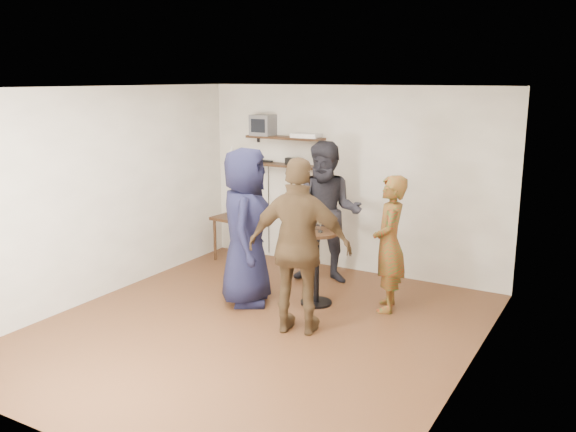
{
  "coord_description": "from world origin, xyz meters",
  "views": [
    {
      "loc": [
        3.42,
        -5.24,
        2.7
      ],
      "look_at": [
        0.18,
        0.4,
        1.22
      ],
      "focal_mm": 38.0,
      "sensor_mm": 36.0,
      "label": 1
    }
  ],
  "objects_px": {
    "crt_monitor": "(263,125)",
    "person_navy": "(246,227)",
    "drinks_table": "(317,258)",
    "side_table": "(235,223)",
    "person_dark": "(328,213)",
    "radio": "(293,161)",
    "person_plaid": "(389,244)",
    "person_brown": "(299,247)",
    "dvd_deck": "(306,136)"
  },
  "relations": [
    {
      "from": "person_navy",
      "to": "side_table",
      "type": "bearing_deg",
      "value": 12.27
    },
    {
      "from": "side_table",
      "to": "person_dark",
      "type": "height_order",
      "value": "person_dark"
    },
    {
      "from": "radio",
      "to": "drinks_table",
      "type": "xyz_separation_m",
      "value": [
        1.09,
        -1.35,
        -0.93
      ]
    },
    {
      "from": "radio",
      "to": "person_brown",
      "type": "xyz_separation_m",
      "value": [
        1.31,
        -2.18,
        -0.57
      ]
    },
    {
      "from": "person_dark",
      "to": "person_plaid",
      "type": "bearing_deg",
      "value": -44.75
    },
    {
      "from": "crt_monitor",
      "to": "dvd_deck",
      "type": "bearing_deg",
      "value": 0.0
    },
    {
      "from": "drinks_table",
      "to": "person_brown",
      "type": "bearing_deg",
      "value": -75.31
    },
    {
      "from": "side_table",
      "to": "drinks_table",
      "type": "bearing_deg",
      "value": -29.24
    },
    {
      "from": "crt_monitor",
      "to": "person_dark",
      "type": "bearing_deg",
      "value": -22.07
    },
    {
      "from": "radio",
      "to": "crt_monitor",
      "type": "bearing_deg",
      "value": 180.0
    },
    {
      "from": "crt_monitor",
      "to": "person_navy",
      "type": "relative_size",
      "value": 0.17
    },
    {
      "from": "side_table",
      "to": "radio",
      "type": "bearing_deg",
      "value": 17.3
    },
    {
      "from": "person_dark",
      "to": "person_navy",
      "type": "distance_m",
      "value": 1.3
    },
    {
      "from": "crt_monitor",
      "to": "side_table",
      "type": "distance_m",
      "value": 1.53
    },
    {
      "from": "crt_monitor",
      "to": "person_brown",
      "type": "relative_size",
      "value": 0.17
    },
    {
      "from": "person_brown",
      "to": "side_table",
      "type": "bearing_deg",
      "value": -56.25
    },
    {
      "from": "person_brown",
      "to": "dvd_deck",
      "type": "bearing_deg",
      "value": -78.09
    },
    {
      "from": "radio",
      "to": "side_table",
      "type": "distance_m",
      "value": 1.32
    },
    {
      "from": "dvd_deck",
      "to": "drinks_table",
      "type": "distance_m",
      "value": 2.08
    },
    {
      "from": "dvd_deck",
      "to": "person_brown",
      "type": "relative_size",
      "value": 0.21
    },
    {
      "from": "drinks_table",
      "to": "person_plaid",
      "type": "distance_m",
      "value": 0.88
    },
    {
      "from": "crt_monitor",
      "to": "person_navy",
      "type": "xyz_separation_m",
      "value": [
        0.82,
        -1.73,
        -1.06
      ]
    },
    {
      "from": "radio",
      "to": "person_dark",
      "type": "bearing_deg",
      "value": -32.99
    },
    {
      "from": "radio",
      "to": "drinks_table",
      "type": "distance_m",
      "value": 1.97
    },
    {
      "from": "drinks_table",
      "to": "person_plaid",
      "type": "bearing_deg",
      "value": 18.22
    },
    {
      "from": "person_dark",
      "to": "person_brown",
      "type": "height_order",
      "value": "person_brown"
    },
    {
      "from": "crt_monitor",
      "to": "radio",
      "type": "relative_size",
      "value": 1.45
    },
    {
      "from": "dvd_deck",
      "to": "person_brown",
      "type": "height_order",
      "value": "dvd_deck"
    },
    {
      "from": "radio",
      "to": "side_table",
      "type": "height_order",
      "value": "radio"
    },
    {
      "from": "drinks_table",
      "to": "person_dark",
      "type": "distance_m",
      "value": 0.93
    },
    {
      "from": "side_table",
      "to": "person_dark",
      "type": "distance_m",
      "value": 1.75
    },
    {
      "from": "dvd_deck",
      "to": "person_plaid",
      "type": "relative_size",
      "value": 0.25
    },
    {
      "from": "person_plaid",
      "to": "person_dark",
      "type": "height_order",
      "value": "person_dark"
    },
    {
      "from": "dvd_deck",
      "to": "person_plaid",
      "type": "xyz_separation_m",
      "value": [
        1.69,
        -1.09,
        -1.09
      ]
    },
    {
      "from": "radio",
      "to": "person_brown",
      "type": "distance_m",
      "value": 2.6
    },
    {
      "from": "drinks_table",
      "to": "person_navy",
      "type": "relative_size",
      "value": 0.48
    },
    {
      "from": "drinks_table",
      "to": "person_brown",
      "type": "height_order",
      "value": "person_brown"
    },
    {
      "from": "radio",
      "to": "drinks_table",
      "type": "bearing_deg",
      "value": -51.15
    },
    {
      "from": "person_plaid",
      "to": "person_brown",
      "type": "distance_m",
      "value": 1.25
    },
    {
      "from": "crt_monitor",
      "to": "radio",
      "type": "height_order",
      "value": "crt_monitor"
    },
    {
      "from": "drinks_table",
      "to": "person_dark",
      "type": "xyz_separation_m",
      "value": [
        -0.26,
        0.81,
        0.36
      ]
    },
    {
      "from": "radio",
      "to": "person_navy",
      "type": "relative_size",
      "value": 0.12
    },
    {
      "from": "radio",
      "to": "person_navy",
      "type": "height_order",
      "value": "person_navy"
    },
    {
      "from": "radio",
      "to": "side_table",
      "type": "xyz_separation_m",
      "value": [
        -0.85,
        -0.27,
        -0.97
      ]
    },
    {
      "from": "crt_monitor",
      "to": "person_plaid",
      "type": "relative_size",
      "value": 0.2
    },
    {
      "from": "person_navy",
      "to": "radio",
      "type": "bearing_deg",
      "value": -15.86
    },
    {
      "from": "crt_monitor",
      "to": "radio",
      "type": "xyz_separation_m",
      "value": [
        0.5,
        0.0,
        -0.5
      ]
    },
    {
      "from": "person_dark",
      "to": "radio",
      "type": "bearing_deg",
      "value": 129.28
    },
    {
      "from": "crt_monitor",
      "to": "person_navy",
      "type": "distance_m",
      "value": 2.19
    },
    {
      "from": "dvd_deck",
      "to": "side_table",
      "type": "distance_m",
      "value": 1.74
    }
  ]
}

